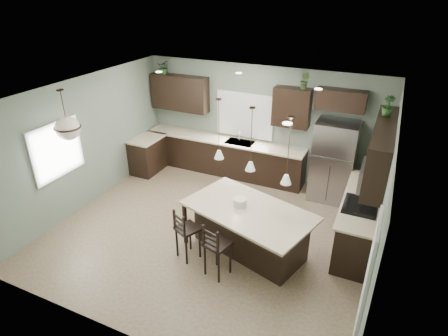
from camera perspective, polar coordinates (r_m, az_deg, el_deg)
ground at (r=7.70m, az=-1.95°, el=-9.44°), size 6.00×6.00×0.00m
pantry_door at (r=5.32m, az=20.71°, el=-16.79°), size 0.04×0.82×2.04m
window_back at (r=9.37m, az=3.21°, el=8.05°), size 1.35×0.02×1.00m
window_left at (r=8.07m, az=-24.19°, el=2.53°), size 0.02×1.10×1.00m
left_return_cabs at (r=9.98m, az=-11.58°, el=1.93°), size 0.60×0.90×0.90m
left_return_countertop at (r=9.79m, az=-11.73°, el=4.41°), size 0.66×0.96×0.04m
back_lower_cabs at (r=9.70m, az=-0.05°, el=1.75°), size 4.20×0.60×0.90m
back_countertop at (r=9.49m, az=-0.10°, el=4.28°), size 4.20×0.66×0.04m
sink_inset at (r=9.32m, az=2.41°, el=3.92°), size 0.70×0.45×0.01m
faucet at (r=9.24m, az=2.36°, el=4.69°), size 0.02×0.02×0.28m
back_upper_left at (r=9.87m, az=-6.74°, el=11.30°), size 1.55×0.34×0.90m
back_upper_right at (r=8.76m, az=10.29°, el=9.08°), size 0.85×0.34×0.90m
fridge_header at (r=8.49m, az=17.38°, el=9.86°), size 1.05×0.34×0.45m
right_lower_cabs at (r=7.61m, az=19.86°, el=-7.61°), size 0.60×2.35×0.90m
right_countertop at (r=7.36m, az=20.27°, el=-4.54°), size 0.66×2.35×0.04m
cooktop at (r=7.11m, az=20.05°, el=-5.43°), size 0.58×0.75×0.02m
wall_oven_front at (r=7.39m, az=17.26°, el=-8.27°), size 0.01×0.72×0.60m
right_upper_cabs at (r=6.92m, az=22.81°, el=2.56°), size 0.34×2.35×0.90m
microwave at (r=6.83m, az=21.66°, el=-1.26°), size 0.40×0.75×0.40m
refrigerator at (r=8.68m, az=16.31°, el=0.96°), size 0.90×0.74×1.85m
kitchen_island at (r=6.90m, az=3.68°, el=-9.55°), size 2.53×1.88×0.92m
serving_dish at (r=6.70m, az=2.47°, el=-5.22°), size 0.24×0.24×0.14m
bar_stool_left at (r=6.78m, az=-5.53°, el=-9.95°), size 0.50×0.50×1.01m
bar_stool_center at (r=6.38m, az=-0.98°, el=-12.29°), size 0.47×0.47×1.04m
pendant_left at (r=6.44m, az=-0.78°, el=5.89°), size 0.17×0.17×1.10m
pendant_center at (r=6.02m, az=4.17°, el=4.32°), size 0.17×0.17×1.10m
pendant_right at (r=5.66m, az=9.79°, el=2.49°), size 0.17×0.17×1.10m
chandelier at (r=7.56m, az=-23.07°, el=7.43°), size 0.50×0.50×0.98m
plant_back_left at (r=9.92m, az=-9.14°, el=14.96°), size 0.39×0.36×0.36m
plant_back_right at (r=8.51m, az=12.23°, el=12.86°), size 0.25×0.23×0.38m
plant_right_wall at (r=7.20m, az=23.74°, el=8.67°), size 0.25×0.25×0.36m
room_shell at (r=6.84m, az=-2.16°, el=2.16°), size 6.00×6.00×6.00m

